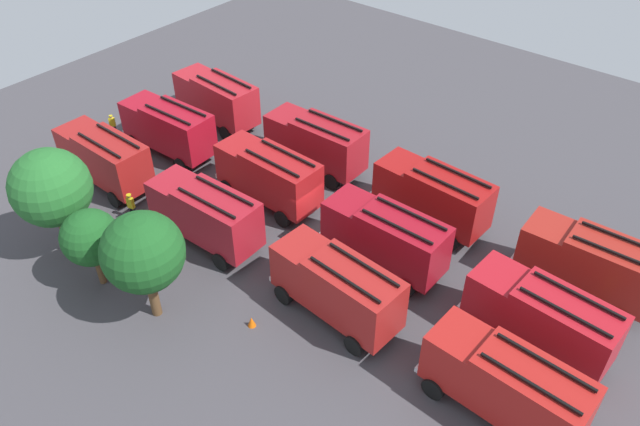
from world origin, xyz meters
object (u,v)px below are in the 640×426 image
object	(u,v)px
tree_2	(51,188)
traffic_cone_0	(252,322)
fire_truck_9	(337,286)
fire_truck_11	(104,157)
firefighter_1	(197,75)
tree_0	(143,253)
tree_1	(90,238)
traffic_cone_1	(192,194)
fire_truck_2	(316,141)
traffic_cone_2	(134,223)
fire_truck_0	(590,262)
fire_truck_7	(168,127)
fire_truck_8	(506,383)
firefighter_0	(113,124)
fire_truck_1	(433,194)
firefighter_3	(131,205)
fire_truck_6	(269,174)
fire_truck_10	(205,213)
fire_truck_3	(217,98)
firefighter_2	(590,319)
fire_truck_4	(541,316)
fire_truck_5	(385,236)

from	to	relation	value
tree_2	traffic_cone_0	xyz separation A→B (m)	(-12.06, -2.54, -4.23)
tree_2	traffic_cone_0	bearing A→B (deg)	-168.11
fire_truck_9	fire_truck_11	bearing A→B (deg)	5.19
firefighter_1	tree_0	size ratio (longest dim) A/B	0.27
tree_1	traffic_cone_1	size ratio (longest dim) A/B	7.89
fire_truck_2	traffic_cone_2	size ratio (longest dim) A/B	10.69
fire_truck_0	tree_0	size ratio (longest dim) A/B	1.15
fire_truck_7	fire_truck_8	size ratio (longest dim) A/B	1.00
fire_truck_7	traffic_cone_2	size ratio (longest dim) A/B	10.76
fire_truck_8	fire_truck_0	bearing A→B (deg)	-87.74
fire_truck_9	tree_2	world-z (taller)	tree_2
firefighter_0	tree_1	distance (m)	15.89
firefighter_1	fire_truck_8	bearing A→B (deg)	-22.30
fire_truck_1	tree_1	bearing A→B (deg)	57.28
firefighter_1	fire_truck_7	bearing A→B (deg)	-53.38
firefighter_3	firefighter_1	bearing A→B (deg)	21.59
fire_truck_6	fire_truck_9	world-z (taller)	same
fire_truck_10	firefighter_3	size ratio (longest dim) A/B	3.99
fire_truck_3	fire_truck_11	xyz separation A→B (m)	(-0.23, 10.07, 0.00)
fire_truck_3	traffic_cone_1	size ratio (longest dim) A/B	12.21
fire_truck_2	firefighter_2	distance (m)	19.94
fire_truck_8	traffic_cone_2	xyz separation A→B (m)	(22.97, 2.16, -1.81)
fire_truck_10	fire_truck_11	distance (m)	9.32
firefighter_0	tree_1	size ratio (longest dim) A/B	0.34
firefighter_2	tree_2	bearing A→B (deg)	-121.47
fire_truck_8	traffic_cone_2	distance (m)	23.14
firefighter_1	firefighter_3	xyz separation A→B (m)	(-10.29, 14.55, 0.09)
tree_0	tree_1	size ratio (longest dim) A/B	1.33
firefighter_3	tree_2	distance (m)	5.45
fire_truck_7	firefighter_0	size ratio (longest dim) A/B	4.52
fire_truck_7	fire_truck_9	bearing A→B (deg)	163.64
fire_truck_9	tree_1	world-z (taller)	tree_1
fire_truck_11	firefighter_2	bearing A→B (deg)	-165.19
fire_truck_7	fire_truck_2	bearing A→B (deg)	-153.24
fire_truck_1	traffic_cone_1	size ratio (longest dim) A/B	12.13
fire_truck_7	tree_2	world-z (taller)	tree_2
fire_truck_3	fire_truck_4	distance (m)	28.13
tree_0	fire_truck_6	bearing A→B (deg)	-79.96
fire_truck_1	fire_truck_6	world-z (taller)	same
fire_truck_5	traffic_cone_2	size ratio (longest dim) A/B	10.64
tree_1	traffic_cone_1	bearing A→B (deg)	-76.57
firefighter_1	firefighter_0	bearing A→B (deg)	-84.31
fire_truck_3	firefighter_1	distance (m)	6.88
tree_0	traffic_cone_2	distance (m)	8.45
fire_truck_2	fire_truck_8	world-z (taller)	same
fire_truck_5	tree_0	world-z (taller)	tree_0
fire_truck_4	fire_truck_6	xyz separation A→B (m)	(17.91, -0.38, 0.00)
fire_truck_2	firefighter_1	world-z (taller)	fire_truck_2
firefighter_2	tree_2	distance (m)	28.64
firefighter_1	traffic_cone_0	xyz separation A→B (m)	(-22.00, 16.18, -0.64)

